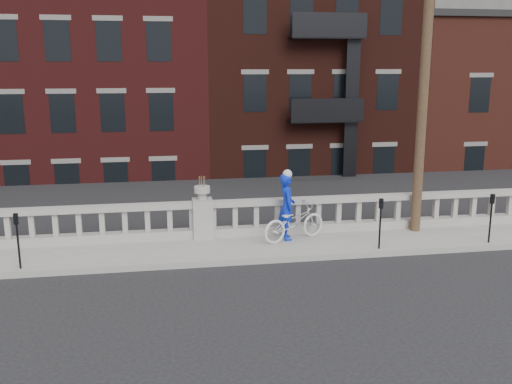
% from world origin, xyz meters
% --- Properties ---
extents(ground, '(120.00, 120.00, 0.00)m').
position_xyz_m(ground, '(0.00, 0.00, 0.00)').
color(ground, black).
rests_on(ground, ground).
extents(sidewalk, '(32.00, 2.20, 0.15)m').
position_xyz_m(sidewalk, '(0.00, 3.00, 0.07)').
color(sidewalk, gray).
rests_on(sidewalk, ground).
extents(balustrade, '(28.00, 0.34, 1.03)m').
position_xyz_m(balustrade, '(0.00, 3.95, 0.64)').
color(balustrade, gray).
rests_on(balustrade, sidewalk).
extents(planter_pedestal, '(0.55, 0.55, 1.76)m').
position_xyz_m(planter_pedestal, '(0.00, 3.95, 0.83)').
color(planter_pedestal, gray).
rests_on(planter_pedestal, sidewalk).
extents(lower_level, '(80.00, 44.00, 20.80)m').
position_xyz_m(lower_level, '(0.56, 23.04, 2.63)').
color(lower_level, '#605E59').
rests_on(lower_level, ground).
extents(utility_pole, '(1.60, 0.28, 10.00)m').
position_xyz_m(utility_pole, '(6.20, 3.60, 5.24)').
color(utility_pole, '#422D1E').
rests_on(utility_pole, sidewalk).
extents(parking_meter_a, '(0.10, 0.09, 1.36)m').
position_xyz_m(parking_meter_a, '(-4.50, 2.15, 1.00)').
color(parking_meter_a, black).
rests_on(parking_meter_a, sidewalk).
extents(parking_meter_b, '(0.10, 0.09, 1.36)m').
position_xyz_m(parking_meter_b, '(4.52, 2.15, 1.00)').
color(parking_meter_b, black).
rests_on(parking_meter_b, sidewalk).
extents(parking_meter_c, '(0.10, 0.09, 1.36)m').
position_xyz_m(parking_meter_c, '(7.68, 2.15, 1.00)').
color(parking_meter_c, black).
rests_on(parking_meter_c, sidewalk).
extents(bicycle, '(2.09, 1.41, 1.04)m').
position_xyz_m(bicycle, '(2.47, 3.29, 0.67)').
color(bicycle, silver).
rests_on(bicycle, sidewalk).
extents(cyclist, '(0.47, 0.69, 1.86)m').
position_xyz_m(cyclist, '(2.30, 3.41, 1.08)').
color(cyclist, '#0C25C0').
rests_on(cyclist, sidewalk).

